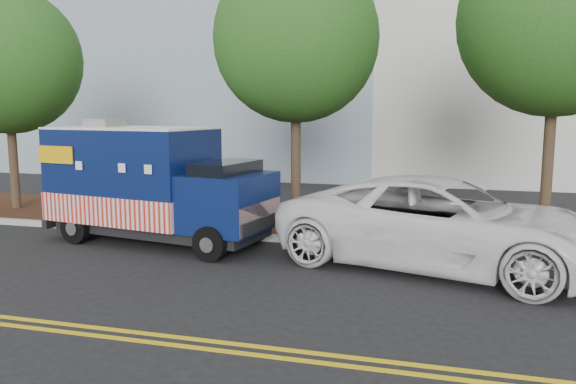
# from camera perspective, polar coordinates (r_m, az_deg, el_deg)

# --- Properties ---
(ground) EXTENTS (120.00, 120.00, 0.00)m
(ground) POSITION_cam_1_polar(r_m,az_deg,el_deg) (12.53, -7.66, -6.13)
(ground) COLOR black
(ground) RESTS_ON ground
(curb) EXTENTS (120.00, 0.18, 0.15)m
(curb) POSITION_cam_1_polar(r_m,az_deg,el_deg) (13.77, -5.39, -4.44)
(curb) COLOR #9E9E99
(curb) RESTS_ON ground
(mulch_strip) EXTENTS (120.00, 4.00, 0.15)m
(mulch_strip) POSITION_cam_1_polar(r_m,az_deg,el_deg) (15.71, -2.68, -2.82)
(mulch_strip) COLOR black
(mulch_strip) RESTS_ON ground
(centerline_near) EXTENTS (120.00, 0.10, 0.01)m
(centerline_near) POSITION_cam_1_polar(r_m,az_deg,el_deg) (8.80, -19.34, -12.83)
(centerline_near) COLOR gold
(centerline_near) RESTS_ON ground
(centerline_far) EXTENTS (120.00, 0.10, 0.01)m
(centerline_far) POSITION_cam_1_polar(r_m,az_deg,el_deg) (8.61, -20.31, -13.35)
(centerline_far) COLOR gold
(centerline_far) RESTS_ON ground
(tree_a) EXTENTS (4.33, 4.33, 6.72)m
(tree_a) POSITION_cam_1_polar(r_m,az_deg,el_deg) (18.93, -26.70, 11.83)
(tree_a) COLOR #38281C
(tree_a) RESTS_ON ground
(tree_b) EXTENTS (4.29, 4.29, 7.06)m
(tree_b) POSITION_cam_1_polar(r_m,az_deg,el_deg) (14.94, 0.82, 15.22)
(tree_b) COLOR #38281C
(tree_b) RESTS_ON ground
(tree_c) EXTENTS (4.50, 4.50, 7.44)m
(tree_c) POSITION_cam_1_polar(r_m,az_deg,el_deg) (14.81, 25.69, 15.55)
(tree_c) COLOR #38281C
(tree_c) RESTS_ON ground
(sign_post) EXTENTS (0.06, 0.06, 2.40)m
(sign_post) POSITION_cam_1_polar(r_m,az_deg,el_deg) (14.36, -8.06, 0.60)
(sign_post) COLOR #473828
(sign_post) RESTS_ON ground
(food_truck) EXTENTS (5.76, 2.93, 2.90)m
(food_truck) POSITION_cam_1_polar(r_m,az_deg,el_deg) (13.63, -13.91, 0.51)
(food_truck) COLOR black
(food_truck) RESTS_ON ground
(white_car) EXTENTS (7.01, 4.56, 1.79)m
(white_car) POSITION_cam_1_polar(r_m,az_deg,el_deg) (11.51, 15.40, -3.07)
(white_car) COLOR white
(white_car) RESTS_ON ground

